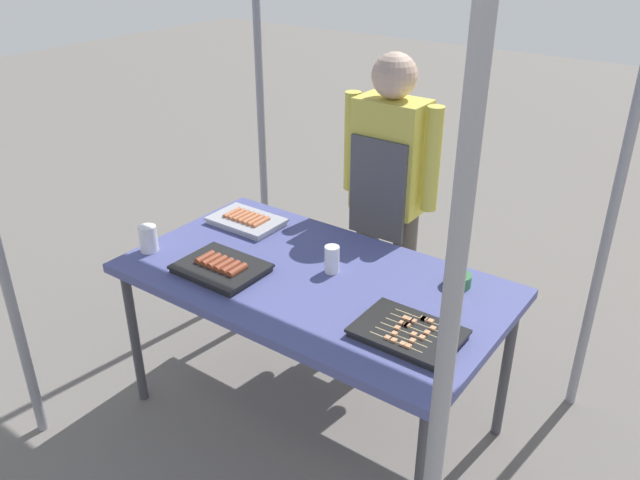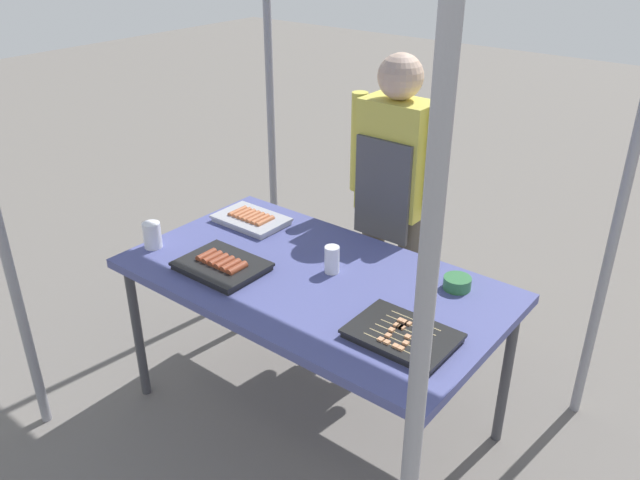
# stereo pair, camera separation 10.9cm
# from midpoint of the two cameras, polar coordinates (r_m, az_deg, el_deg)

# --- Properties ---
(ground_plane) EXTENTS (18.00, 18.00, 0.00)m
(ground_plane) POSITION_cam_midpoint_polar(r_m,az_deg,el_deg) (3.15, 0.44, -15.10)
(ground_plane) COLOR #66605B
(stall_table) EXTENTS (1.60, 0.90, 0.75)m
(stall_table) POSITION_cam_midpoint_polar(r_m,az_deg,el_deg) (2.73, 0.49, -4.18)
(stall_table) COLOR #4C518C
(stall_table) RESTS_ON ground
(tray_grilled_sausages) EXTENTS (0.36, 0.28, 0.05)m
(tray_grilled_sausages) POSITION_cam_midpoint_polar(r_m,az_deg,el_deg) (2.76, -7.55, -2.25)
(tray_grilled_sausages) COLOR black
(tray_grilled_sausages) RESTS_ON stall_table
(tray_meat_skewers) EXTENTS (0.37, 0.26, 0.04)m
(tray_meat_skewers) POSITION_cam_midpoint_polar(r_m,az_deg,el_deg) (2.34, 8.63, -8.34)
(tray_meat_skewers) COLOR black
(tray_meat_skewers) RESTS_ON stall_table
(tray_pork_links) EXTENTS (0.35, 0.23, 0.05)m
(tray_pork_links) POSITION_cam_midpoint_polar(r_m,az_deg,el_deg) (3.16, -5.11, 1.84)
(tray_pork_links) COLOR #ADADB2
(tray_pork_links) RESTS_ON stall_table
(condiment_bowl) EXTENTS (0.11, 0.11, 0.05)m
(condiment_bowl) POSITION_cam_midpoint_polar(r_m,az_deg,el_deg) (2.67, 13.16, -3.73)
(condiment_bowl) COLOR #33723F
(condiment_bowl) RESTS_ON stall_table
(drink_cup_near_edge) EXTENTS (0.08, 0.08, 0.12)m
(drink_cup_near_edge) POSITION_cam_midpoint_polar(r_m,az_deg,el_deg) (2.99, -13.59, 0.41)
(drink_cup_near_edge) COLOR white
(drink_cup_near_edge) RESTS_ON stall_table
(drink_cup_by_wok) EXTENTS (0.06, 0.06, 0.12)m
(drink_cup_by_wok) POSITION_cam_midpoint_polar(r_m,az_deg,el_deg) (2.70, 2.22, -1.75)
(drink_cup_by_wok) COLOR white
(drink_cup_by_wok) RESTS_ON stall_table
(vendor_woman) EXTENTS (0.52, 0.23, 1.55)m
(vendor_woman) POSITION_cam_midpoint_polar(r_m,az_deg,el_deg) (3.19, 7.53, 4.76)
(vendor_woman) COLOR #595147
(vendor_woman) RESTS_ON ground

